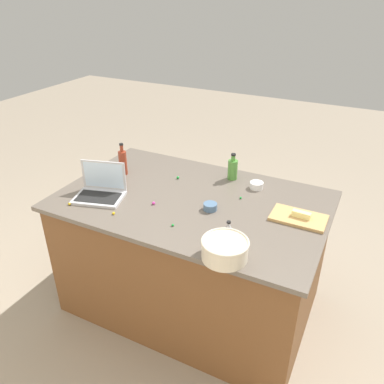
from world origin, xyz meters
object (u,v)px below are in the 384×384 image
bottle_olive (233,169)px  ramekin_small (256,185)px  bottle_soy (123,162)px  butter_stick_left (301,214)px  laptop (101,190)px  kitchen_timer (228,228)px  cutting_board (299,218)px  mixing_bowl_large (225,249)px  ramekin_medium (210,207)px

bottle_olive → ramekin_small: size_ratio=2.12×
bottle_soy → bottle_olive: bearing=-158.9°
bottle_soy → butter_stick_left: bottle_soy is taller
laptop → kitchen_timer: bearing=178.8°
bottle_soy → cutting_board: (-1.29, 0.04, -0.09)m
mixing_bowl_large → bottle_olive: bearing=-71.0°
laptop → cutting_board: size_ratio=1.11×
bottle_soy → kitchen_timer: bottle_soy is taller
mixing_bowl_large → bottle_olive: 0.91m
laptop → ramekin_small: size_ratio=3.93×
laptop → bottle_soy: bearing=-79.7°
bottle_olive → butter_stick_left: (-0.56, 0.32, -0.04)m
bottle_soy → butter_stick_left: bearing=178.3°
bottle_olive → kitchen_timer: 0.69m
ramekin_medium → kitchen_timer: (-0.20, 0.19, 0.01)m
laptop → bottle_olive: laptop is taller
butter_stick_left → laptop: bearing=13.7°
ramekin_medium → kitchen_timer: kitchen_timer is taller
kitchen_timer → ramekin_medium: bearing=-43.5°
mixing_bowl_large → kitchen_timer: mixing_bowl_large is taller
cutting_board → butter_stick_left: butter_stick_left is taller
mixing_bowl_large → butter_stick_left: mixing_bowl_large is taller
butter_stick_left → ramekin_medium: butter_stick_left is taller
laptop → butter_stick_left: (-1.24, -0.30, -0.01)m
ramekin_small → ramekin_medium: ramekin_small is taller
ramekin_small → kitchen_timer: kitchen_timer is taller
butter_stick_left → cutting_board: bearing=0.0°
bottle_soy → kitchen_timer: 1.04m
laptop → bottle_soy: (0.06, -0.34, 0.05)m
ramekin_small → ramekin_medium: size_ratio=1.06×
ramekin_medium → butter_stick_left: bearing=-165.4°
butter_stick_left → kitchen_timer: (0.33, 0.32, -0.00)m
bottle_soy → bottle_olive: bottle_soy is taller
bottle_olive → cutting_board: bottle_olive is taller
bottle_soy → kitchen_timer: size_ratio=3.10×
bottle_olive → ramekin_medium: size_ratio=2.25×
mixing_bowl_large → cutting_board: mixing_bowl_large is taller
ramekin_medium → laptop: bearing=13.1°
mixing_bowl_large → laptop: bearing=-13.6°
cutting_board → butter_stick_left: (-0.01, 0.00, 0.03)m
cutting_board → ramekin_medium: bearing=15.0°
laptop → ramekin_medium: 0.73m
ramekin_small → ramekin_medium: (0.17, 0.40, -0.00)m
bottle_soy → cutting_board: bearing=178.3°
butter_stick_left → ramekin_small: size_ratio=1.20×
mixing_bowl_large → bottle_soy: bottle_soy is taller
ramekin_small → ramekin_medium: bearing=67.4°
mixing_bowl_large → butter_stick_left: size_ratio=2.24×
ramekin_medium → kitchen_timer: 0.27m
ramekin_small → kitchen_timer: 0.59m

